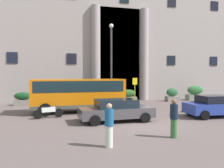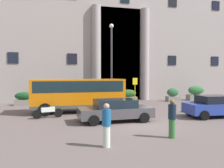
% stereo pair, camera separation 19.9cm
% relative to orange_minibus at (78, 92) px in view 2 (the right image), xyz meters
% --- Properties ---
extents(ground_plane, '(80.00, 64.00, 0.12)m').
position_rel_orange_minibus_xyz_m(ground_plane, '(3.17, -5.50, -1.61)').
color(ground_plane, '#635451').
extents(office_building_facade, '(37.17, 9.74, 20.98)m').
position_rel_orange_minibus_xyz_m(office_building_facade, '(3.18, 11.98, 8.93)').
color(office_building_facade, '#A0948F').
rests_on(office_building_facade, ground_plane).
extents(orange_minibus, '(7.04, 2.79, 2.56)m').
position_rel_orange_minibus_xyz_m(orange_minibus, '(0.00, 0.00, 0.00)').
color(orange_minibus, orange).
rests_on(orange_minibus, ground_plane).
extents(bus_stop_sign, '(0.44, 0.08, 2.60)m').
position_rel_orange_minibus_xyz_m(bus_stop_sign, '(5.33, 1.81, 0.07)').
color(bus_stop_sign, '#9B9D17').
rests_on(bus_stop_sign, ground_plane).
extents(hedge_planter_far_east, '(1.65, 0.75, 1.25)m').
position_rel_orange_minibus_xyz_m(hedge_planter_far_east, '(-4.59, 5.38, -0.94)').
color(hedge_planter_far_east, gray).
rests_on(hedge_planter_far_east, ground_plane).
extents(hedge_planter_entrance_left, '(2.12, 0.77, 1.71)m').
position_rel_orange_minibus_xyz_m(hedge_planter_entrance_left, '(2.07, 5.14, -0.72)').
color(hedge_planter_entrance_left, slate).
rests_on(hedge_planter_entrance_left, ground_plane).
extents(hedge_planter_west, '(1.86, 0.72, 1.37)m').
position_rel_orange_minibus_xyz_m(hedge_planter_west, '(5.59, 4.70, -0.88)').
color(hedge_planter_west, gray).
rests_on(hedge_planter_west, ground_plane).
extents(hedge_planter_east, '(2.06, 0.90, 1.65)m').
position_rel_orange_minibus_xyz_m(hedge_planter_east, '(13.91, 5.23, -0.75)').
color(hedge_planter_east, slate).
rests_on(hedge_planter_east, ground_plane).
extents(hedge_planter_far_west, '(1.41, 0.78, 1.44)m').
position_rel_orange_minibus_xyz_m(hedge_planter_far_west, '(10.82, 4.91, -0.85)').
color(hedge_planter_far_west, gray).
rests_on(hedge_planter_far_west, ground_plane).
extents(parked_hatchback_near, '(4.06, 2.18, 1.49)m').
position_rel_orange_minibus_xyz_m(parked_hatchback_near, '(8.84, -4.47, -0.79)').
color(parked_hatchback_near, '#263C9B').
rests_on(parked_hatchback_near, ground_plane).
extents(parked_sedan_second, '(4.63, 2.23, 1.38)m').
position_rel_orange_minibus_xyz_m(parked_sedan_second, '(1.85, -4.24, -0.83)').
color(parked_sedan_second, '#474448').
rests_on(parked_sedan_second, ground_plane).
extents(scooter_by_planter, '(1.97, 0.70, 0.89)m').
position_rel_orange_minibus_xyz_m(scooter_by_planter, '(-2.27, -2.09, -1.09)').
color(scooter_by_planter, black).
rests_on(scooter_by_planter, ground_plane).
extents(motorcycle_far_end, '(2.01, 0.66, 0.89)m').
position_rel_orange_minibus_xyz_m(motorcycle_far_end, '(8.91, -2.14, -1.09)').
color(motorcycle_far_end, black).
rests_on(motorcycle_far_end, ground_plane).
extents(pedestrian_child_trailing, '(0.36, 0.36, 1.77)m').
position_rel_orange_minibus_xyz_m(pedestrian_child_trailing, '(0.16, -9.22, -0.65)').
color(pedestrian_child_trailing, silver).
rests_on(pedestrian_child_trailing, ground_plane).
extents(pedestrian_man_crossing, '(0.36, 0.36, 1.78)m').
position_rel_orange_minibus_xyz_m(pedestrian_man_crossing, '(3.38, -8.61, -0.64)').
color(pedestrian_man_crossing, '#356B36').
rests_on(pedestrian_man_crossing, ground_plane).
extents(lamppost_plaza_centre, '(0.40, 0.40, 7.64)m').
position_rel_orange_minibus_xyz_m(lamppost_plaza_centre, '(3.48, 3.17, 2.90)').
color(lamppost_plaza_centre, '#38343B').
rests_on(lamppost_plaza_centre, ground_plane).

